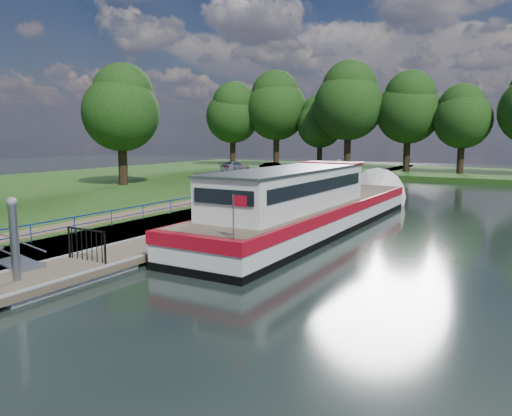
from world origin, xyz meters
The scene contains 17 objects.
ground centered at (0.00, 0.00, 0.00)m, with size 160.00×160.00×0.00m, color black.
riverbank centered at (-18.00, 15.00, 0.39)m, with size 32.00×90.00×0.78m, color #1E4213.
bank_edge centered at (-2.55, 15.00, 0.39)m, with size 1.10×90.00×0.78m, color #473D2D.
footpath centered at (-4.40, 8.00, 0.80)m, with size 1.60×40.00×0.05m, color brown.
carpark centered at (-11.00, 38.00, 0.81)m, with size 14.00×12.00×0.06m, color black.
blue_fence centered at (-2.75, 3.00, 1.31)m, with size 0.04×18.04×0.72m.
pontoon centered at (0.00, 13.00, 0.18)m, with size 2.50×30.00×0.56m.
mooring_piles centered at (0.00, 13.00, 1.28)m, with size 0.30×27.30×3.55m.
gangway centered at (-1.85, 0.50, 0.63)m, with size 2.58×1.00×0.92m.
gate_panel centered at (0.00, 2.20, 1.15)m, with size 1.85×0.05×1.15m.
barge centered at (3.60, 13.88, 1.09)m, with size 4.36×21.15×4.78m.
horizon_trees centered at (-1.61, 48.68, 7.95)m, with size 54.38×10.03×12.87m.
bank_tree_a centered at (-15.99, 20.08, 7.02)m, with size 6.12×6.12×9.72m.
car_a centered at (-7.02, 36.41, 1.47)m, with size 1.51×3.74×1.28m, color #999999.
car_b centered at (-11.30, 37.10, 1.37)m, with size 1.13×3.25×1.07m, color #999999.
car_c centered at (-15.75, 36.45, 1.39)m, with size 1.55×3.82×1.11m, color #999999.
car_d centered at (-9.11, 40.96, 1.42)m, with size 1.95×4.22×1.17m, color #999999.
Camera 1 is at (13.69, -9.54, 4.77)m, focal length 35.00 mm.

